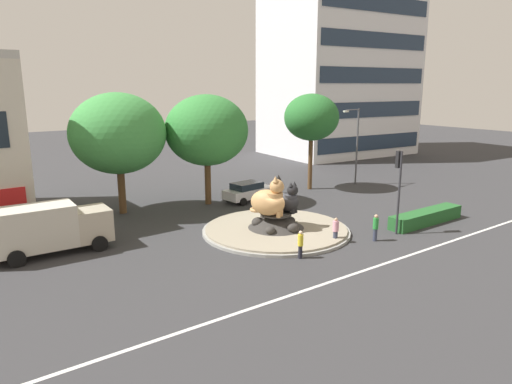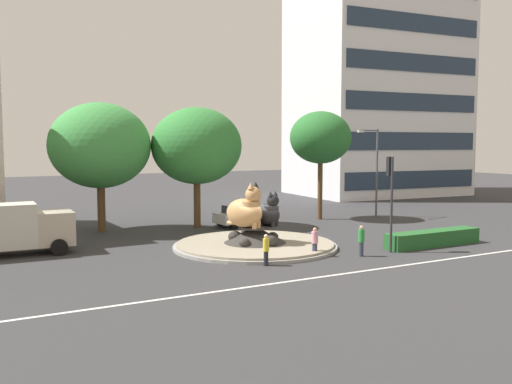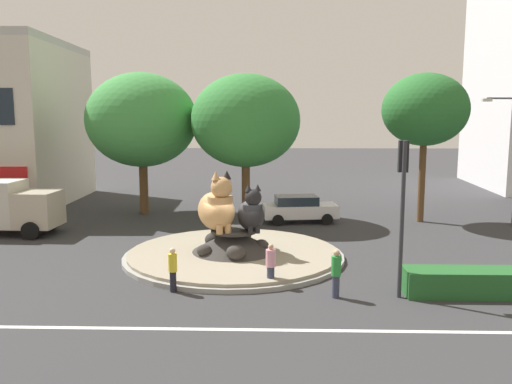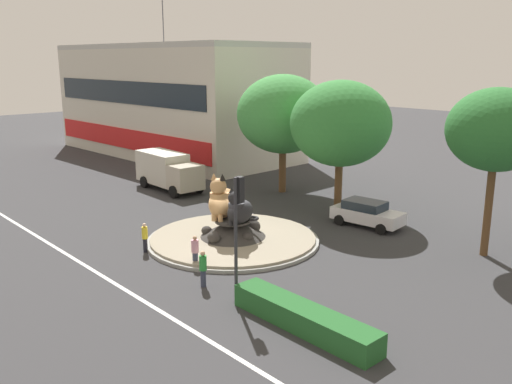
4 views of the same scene
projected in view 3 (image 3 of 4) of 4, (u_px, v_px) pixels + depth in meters
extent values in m
plane|color=#333335|center=(234.00, 258.00, 22.53)|extent=(160.00, 160.00, 0.00)
cube|color=silver|center=(215.00, 329.00, 14.94)|extent=(112.00, 0.20, 0.01)
cylinder|color=gray|center=(234.00, 256.00, 22.52)|extent=(9.49, 9.49, 0.18)
cylinder|color=gray|center=(234.00, 252.00, 22.50)|extent=(9.11, 9.11, 0.12)
cone|color=#33302D|center=(234.00, 240.00, 22.42)|extent=(3.60, 3.60, 0.96)
cylinder|color=#33302D|center=(234.00, 231.00, 22.36)|extent=(1.98, 1.98, 0.12)
ellipsoid|color=#33302D|center=(261.00, 245.00, 22.42)|extent=(0.64, 0.68, 0.51)
ellipsoid|color=#33302D|center=(241.00, 236.00, 23.68)|extent=(0.97, 0.74, 0.78)
ellipsoid|color=#33302D|center=(214.00, 240.00, 23.17)|extent=(0.82, 0.76, 0.65)
ellipsoid|color=#33302D|center=(204.00, 251.00, 21.57)|extent=(0.63, 0.57, 0.50)
ellipsoid|color=#33302D|center=(236.00, 253.00, 20.97)|extent=(0.79, 0.65, 0.63)
ellipsoid|color=tan|center=(216.00, 211.00, 22.17)|extent=(2.33, 2.67, 1.64)
cylinder|color=tan|center=(220.00, 208.00, 21.75)|extent=(1.44, 1.44, 1.03)
sphere|color=tan|center=(221.00, 188.00, 21.47)|extent=(0.90, 0.90, 0.90)
torus|color=tan|center=(216.00, 221.00, 23.25)|extent=(1.04, 1.04, 0.21)
cone|color=black|center=(227.00, 175.00, 21.51)|extent=(0.50, 0.50, 0.37)
cone|color=tan|center=(216.00, 175.00, 21.29)|extent=(0.50, 0.50, 0.37)
cylinder|color=tan|center=(228.00, 228.00, 21.62)|extent=(0.29, 0.29, 0.41)
cylinder|color=tan|center=(220.00, 229.00, 21.45)|extent=(0.29, 0.29, 0.41)
ellipsoid|color=black|center=(251.00, 215.00, 22.13)|extent=(1.51, 1.98, 1.28)
cylinder|color=black|center=(253.00, 213.00, 21.77)|extent=(1.01, 1.01, 0.80)
sphere|color=black|center=(253.00, 197.00, 21.54)|extent=(0.71, 0.71, 0.71)
torus|color=black|center=(254.00, 223.00, 22.96)|extent=(0.82, 0.82, 0.16)
cone|color=black|center=(258.00, 188.00, 21.52)|extent=(0.35, 0.35, 0.29)
cone|color=black|center=(249.00, 188.00, 21.44)|extent=(0.35, 0.35, 0.29)
cylinder|color=black|center=(257.00, 229.00, 21.61)|extent=(0.22, 0.22, 0.32)
cylinder|color=black|center=(250.00, 230.00, 21.55)|extent=(0.22, 0.22, 0.32)
cylinder|color=#2D2D33|center=(402.00, 221.00, 17.22)|extent=(0.14, 0.14, 5.30)
cube|color=black|center=(403.00, 156.00, 17.13)|extent=(0.34, 0.26, 1.05)
sphere|color=red|center=(403.00, 147.00, 17.17)|extent=(0.18, 0.18, 0.18)
sphere|color=#392706|center=(403.00, 156.00, 17.21)|extent=(0.18, 0.18, 0.18)
sphere|color=black|center=(402.00, 166.00, 17.26)|extent=(0.18, 0.18, 0.18)
cube|color=#235B28|center=(501.00, 283.00, 17.73)|extent=(6.57, 1.20, 0.90)
cylinder|color=brown|center=(144.00, 189.00, 32.60)|extent=(0.53, 0.53, 3.16)
ellipsoid|color=#3D8E42|center=(142.00, 120.00, 31.98)|extent=(6.80, 6.80, 5.78)
cylinder|color=brown|center=(422.00, 183.00, 30.03)|extent=(0.39, 0.39, 4.54)
ellipsoid|color=#286B2D|center=(425.00, 109.00, 29.42)|extent=(4.84, 4.84, 4.11)
cylinder|color=brown|center=(246.00, 191.00, 31.08)|extent=(0.49, 0.49, 3.28)
ellipsoid|color=#337F38|center=(246.00, 121.00, 30.47)|extent=(6.42, 6.42, 5.46)
cylinder|color=#4C4C51|center=(504.00, 98.00, 28.04)|extent=(1.99, 0.38, 0.10)
cube|color=silver|center=(487.00, 100.00, 27.94)|extent=(0.50, 0.24, 0.16)
cylinder|color=#33384C|center=(336.00, 287.00, 17.52)|extent=(0.25, 0.25, 0.77)
cylinder|color=#288C38|center=(336.00, 266.00, 17.41)|extent=(0.33, 0.33, 0.67)
sphere|color=tan|center=(337.00, 253.00, 17.35)|extent=(0.22, 0.22, 0.22)
cylinder|color=#33384C|center=(271.00, 276.00, 18.74)|extent=(0.27, 0.27, 0.72)
cylinder|color=pink|center=(271.00, 258.00, 18.64)|extent=(0.36, 0.36, 0.63)
sphere|color=tan|center=(271.00, 247.00, 18.58)|extent=(0.21, 0.21, 0.21)
cylinder|color=black|center=(173.00, 282.00, 18.12)|extent=(0.23, 0.23, 0.73)
cylinder|color=yellow|center=(173.00, 263.00, 18.02)|extent=(0.31, 0.31, 0.64)
sphere|color=beige|center=(172.00, 251.00, 17.96)|extent=(0.21, 0.21, 0.21)
cube|color=silver|center=(300.00, 211.00, 30.05)|extent=(4.43, 2.28, 0.72)
cube|color=#19232D|center=(296.00, 200.00, 29.94)|extent=(2.55, 1.84, 0.51)
cylinder|color=black|center=(320.00, 214.00, 31.11)|extent=(0.66, 0.30, 0.64)
cylinder|color=black|center=(327.00, 219.00, 29.35)|extent=(0.66, 0.30, 0.64)
cylinder|color=black|center=(274.00, 214.00, 30.86)|extent=(0.66, 0.30, 0.64)
cylinder|color=black|center=(278.00, 220.00, 29.10)|extent=(0.66, 0.30, 0.64)
cube|color=#B7AD99|center=(39.00, 209.00, 26.76)|extent=(2.00, 2.25, 1.83)
cylinder|color=black|center=(50.00, 222.00, 27.97)|extent=(0.91, 0.33, 0.90)
cylinder|color=black|center=(31.00, 231.00, 25.80)|extent=(0.91, 0.33, 0.90)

